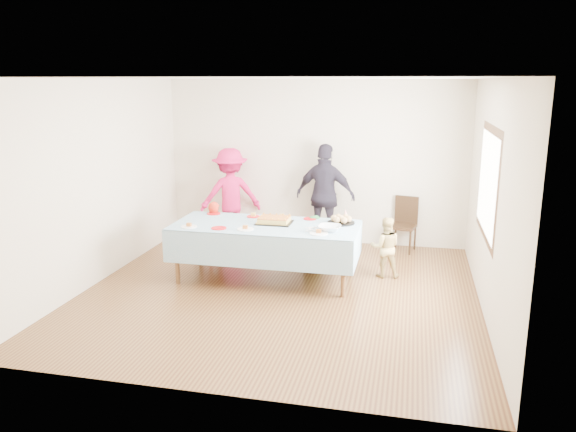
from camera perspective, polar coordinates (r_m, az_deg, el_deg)
name	(u,v)px	position (r m, az deg, el deg)	size (l,w,h in m)	color
ground	(280,292)	(7.35, -0.82, -7.72)	(5.00, 5.00, 0.00)	#4A2715
room_walls	(284,156)	(6.90, -0.42, 6.09)	(5.04, 5.04, 2.72)	beige
party_table	(265,228)	(7.60, -2.30, -1.27)	(2.50, 1.10, 0.78)	#54331D
birthday_cake	(274,220)	(7.64, -1.41, -0.44)	(0.48, 0.37, 0.08)	black
rolls_tray	(341,220)	(7.66, 5.42, -0.40)	(0.37, 0.37, 0.11)	black
punch_bowl	(329,228)	(7.27, 4.23, -1.24)	(0.30, 0.30, 0.07)	silver
party_hat	(345,215)	(7.78, 5.86, 0.10)	(0.10, 0.10, 0.17)	silver
fork_pile	(314,230)	(7.20, 2.66, -1.38)	(0.24, 0.18, 0.07)	white
plate_red_far_a	(214,214)	(8.25, -7.56, 0.25)	(0.20, 0.20, 0.01)	red
plate_red_far_b	(253,216)	(8.02, -3.54, -0.04)	(0.19, 0.19, 0.01)	red
plate_red_far_c	(282,217)	(7.94, -0.64, -0.15)	(0.18, 0.18, 0.01)	red
plate_red_far_d	(310,219)	(7.87, 2.24, -0.28)	(0.18, 0.18, 0.01)	red
plate_red_near	(219,228)	(7.42, -7.04, -1.23)	(0.20, 0.20, 0.01)	red
plate_white_left	(189,227)	(7.56, -10.02, -1.07)	(0.21, 0.21, 0.01)	white
plate_white_mid	(245,229)	(7.34, -4.37, -1.34)	(0.22, 0.22, 0.01)	white
plate_white_right	(319,233)	(7.13, 3.14, -1.77)	(0.23, 0.23, 0.01)	white
dining_chair	(405,221)	(9.20, 11.76, -0.46)	(0.45, 0.45, 0.87)	black
toddler_left	(215,233)	(8.41, -7.47, -1.68)	(0.35, 0.23, 0.95)	red
toddler_mid	(314,243)	(8.04, 2.64, -2.79)	(0.40, 0.26, 0.81)	#257034
toddler_right	(385,247)	(7.90, 9.87, -3.14)	(0.41, 0.32, 0.85)	tan
adult_left	(231,195)	(9.54, -5.86, 2.14)	(1.02, 0.59, 1.58)	#DA1B5C
adult_right	(325,196)	(9.15, 3.81, 2.05)	(0.99, 0.41, 1.70)	#2C2736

